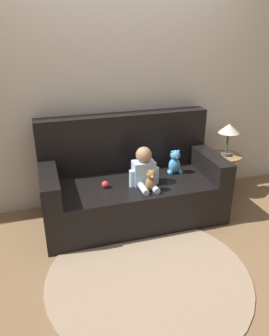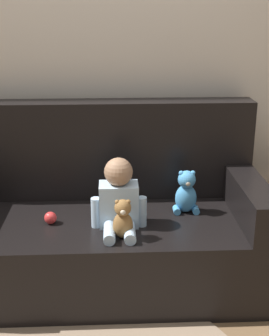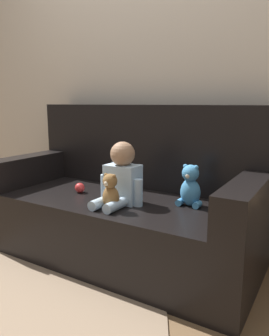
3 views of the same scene
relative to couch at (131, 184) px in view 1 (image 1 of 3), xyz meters
The scene contains 9 objects.
ground_plane 0.34m from the couch, 90.00° to the right, with size 12.00×12.00×0.00m, color brown.
wall_back 1.05m from the couch, 90.00° to the left, with size 8.00×0.05×2.60m.
couch is the anchor object (origin of this frame).
person_baby 0.30m from the couch, 68.68° to the right, with size 0.29×0.31×0.37m.
teddy_bear_brown 0.38m from the couch, 74.30° to the right, with size 0.10×0.09×0.21m.
plush_toy_side 0.49m from the couch, ahead, with size 0.14×0.11×0.25m.
toy_ball 0.34m from the couch, 153.53° to the right, with size 0.07×0.07×0.07m.
floor_rug 0.99m from the couch, 98.03° to the right, with size 1.58×1.58×0.01m.
side_table 1.14m from the couch, ahead, with size 0.35×0.35×0.83m.
Camera 1 is at (-0.81, -2.72, 1.80)m, focal length 35.00 mm.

